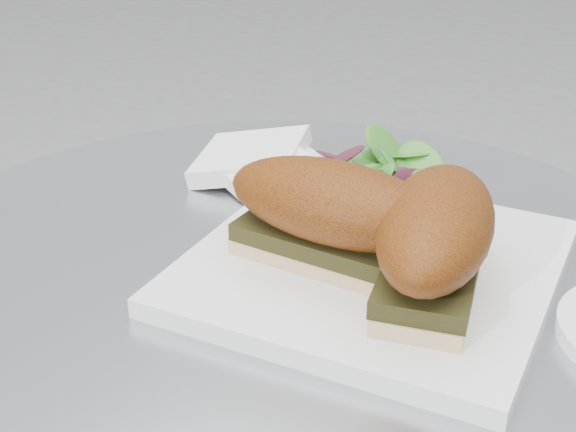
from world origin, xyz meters
name	(u,v)px	position (x,y,z in m)	size (l,w,h in m)	color
plate	(373,266)	(0.06, 0.04, 0.74)	(0.27, 0.27, 0.02)	white
sandwich_left	(335,213)	(0.04, 0.01, 0.79)	(0.19, 0.10, 0.08)	beige
sandwich_right	(436,236)	(0.12, 0.03, 0.79)	(0.13, 0.19, 0.08)	beige
salad	(383,181)	(0.02, 0.12, 0.77)	(0.12, 0.12, 0.05)	#4C9430
napkin	(260,174)	(-0.12, 0.12, 0.74)	(0.14, 0.14, 0.02)	white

